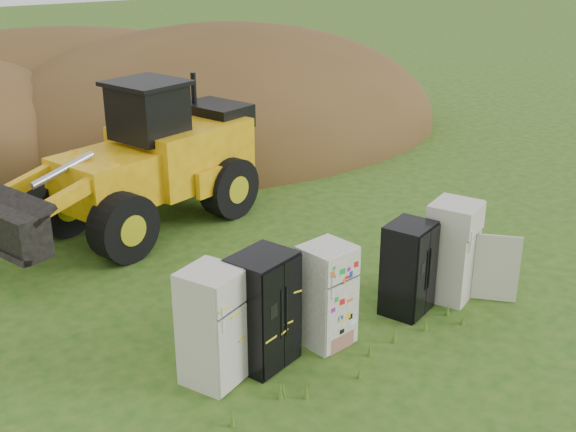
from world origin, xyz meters
name	(u,v)px	position (x,y,z in m)	size (l,w,h in m)	color
ground	(348,332)	(0.00, 0.00, 0.00)	(120.00, 120.00, 0.00)	#255015
fridge_leftmost	(212,326)	(-2.50, 0.04, 0.90)	(0.80, 0.76, 1.81)	beige
fridge_black_side	(263,310)	(-1.64, 0.03, 0.91)	(0.95, 0.75, 1.83)	black
fridge_sticker	(326,295)	(-0.48, -0.02, 0.85)	(0.76, 0.70, 1.71)	white
fridge_black_right	(408,268)	(1.31, 0.02, 0.83)	(0.83, 0.69, 1.65)	black
fridge_open_door	(452,251)	(2.33, 0.00, 0.92)	(0.83, 0.77, 1.83)	beige
wheel_loader	(122,163)	(-1.46, 6.06, 1.64)	(6.76, 2.74, 3.27)	yellow
dirt_mound_right	(220,131)	(4.40, 12.58, 0.00)	(15.97, 11.71, 7.03)	#4D3519
dirt_mound_back	(47,119)	(0.06, 17.54, 0.00)	(18.00, 12.00, 6.25)	#4D3519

